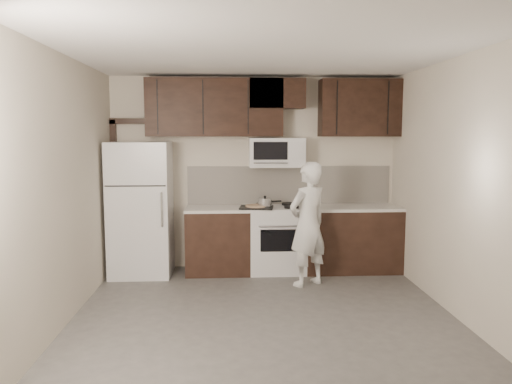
{
  "coord_description": "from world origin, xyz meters",
  "views": [
    {
      "loc": [
        -0.35,
        -4.83,
        1.91
      ],
      "look_at": [
        -0.05,
        0.9,
        1.24
      ],
      "focal_mm": 35.0,
      "sensor_mm": 36.0,
      "label": 1
    }
  ],
  "objects": [
    {
      "name": "floor",
      "position": [
        0.0,
        0.0,
        0.0
      ],
      "size": [
        4.5,
        4.5,
        0.0
      ],
      "primitive_type": "plane",
      "color": "#4F4D4A",
      "rests_on": "ground"
    },
    {
      "name": "back_wall",
      "position": [
        0.0,
        2.25,
        1.35
      ],
      "size": [
        4.0,
        0.0,
        4.0
      ],
      "primitive_type": "plane",
      "rotation": [
        1.57,
        0.0,
        0.0
      ],
      "color": "beige",
      "rests_on": "ground"
    },
    {
      "name": "ceiling",
      "position": [
        0.0,
        0.0,
        2.7
      ],
      "size": [
        4.5,
        4.5,
        0.0
      ],
      "primitive_type": "plane",
      "rotation": [
        3.14,
        0.0,
        0.0
      ],
      "color": "white",
      "rests_on": "back_wall"
    },
    {
      "name": "counter_run",
      "position": [
        0.6,
        1.94,
        0.46
      ],
      "size": [
        2.95,
        0.64,
        0.91
      ],
      "color": "black",
      "rests_on": "floor"
    },
    {
      "name": "stove",
      "position": [
        0.3,
        1.94,
        0.46
      ],
      "size": [
        0.76,
        0.66,
        0.94
      ],
      "color": "silver",
      "rests_on": "floor"
    },
    {
      "name": "backsplash",
      "position": [
        0.5,
        2.24,
        1.18
      ],
      "size": [
        2.9,
        0.02,
        0.54
      ],
      "primitive_type": "cube",
      "color": "white",
      "rests_on": "counter_run"
    },
    {
      "name": "upper_cabinets",
      "position": [
        0.21,
        2.08,
        2.28
      ],
      "size": [
        3.48,
        0.35,
        0.78
      ],
      "color": "black",
      "rests_on": "back_wall"
    },
    {
      "name": "microwave",
      "position": [
        0.3,
        2.06,
        1.65
      ],
      "size": [
        0.76,
        0.42,
        0.4
      ],
      "color": "silver",
      "rests_on": "upper_cabinets"
    },
    {
      "name": "refrigerator",
      "position": [
        -1.55,
        1.89,
        0.9
      ],
      "size": [
        0.8,
        0.76,
        1.8
      ],
      "color": "silver",
      "rests_on": "floor"
    },
    {
      "name": "door_trim",
      "position": [
        -1.92,
        2.21,
        1.25
      ],
      "size": [
        0.5,
        0.08,
        2.12
      ],
      "color": "black",
      "rests_on": "floor"
    },
    {
      "name": "saucepan",
      "position": [
        0.12,
        1.79,
        0.98
      ],
      "size": [
        0.32,
        0.18,
        0.17
      ],
      "color": "silver",
      "rests_on": "stove"
    },
    {
      "name": "baking_tray",
      "position": [
        0.01,
        1.79,
        0.92
      ],
      "size": [
        0.48,
        0.38,
        0.02
      ],
      "primitive_type": "cube",
      "rotation": [
        0.0,
        0.0,
        -0.13
      ],
      "color": "black",
      "rests_on": "counter_run"
    },
    {
      "name": "pizza",
      "position": [
        0.01,
        1.79,
        0.94
      ],
      "size": [
        0.33,
        0.33,
        0.02
      ],
      "primitive_type": "cylinder",
      "rotation": [
        0.0,
        0.0,
        -0.13
      ],
      "color": "tan",
      "rests_on": "baking_tray"
    },
    {
      "name": "person",
      "position": [
        0.62,
        1.28,
        0.78
      ],
      "size": [
        0.68,
        0.63,
        1.57
      ],
      "primitive_type": "imported",
      "rotation": [
        0.0,
        0.0,
        3.74
      ],
      "color": "white",
      "rests_on": "floor"
    }
  ]
}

